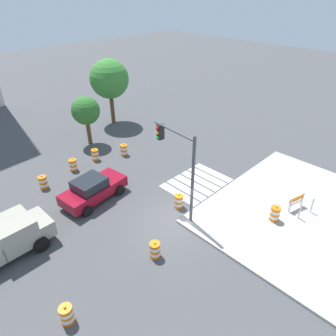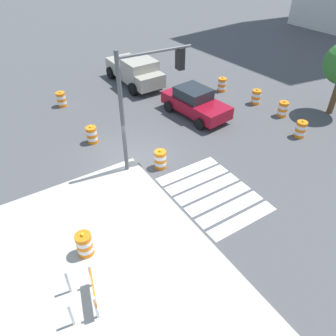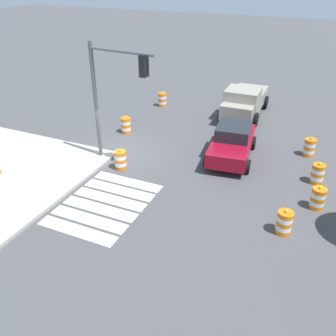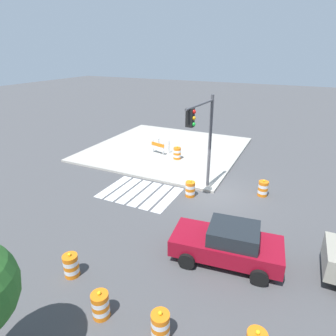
# 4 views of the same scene
# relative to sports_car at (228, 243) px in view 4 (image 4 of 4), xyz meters

# --- Properties ---
(ground_plane) EXTENTS (120.00, 120.00, 0.00)m
(ground_plane) POSITION_rel_sports_car_xyz_m (2.16, -5.33, -0.81)
(ground_plane) COLOR #474749
(sidewalk_corner) EXTENTS (12.00, 12.00, 0.15)m
(sidewalk_corner) POSITION_rel_sports_car_xyz_m (8.16, -11.33, -0.74)
(sidewalk_corner) COLOR #ADA89E
(sidewalk_corner) RESTS_ON ground
(crosswalk_stripes) EXTENTS (4.35, 3.20, 0.02)m
(crosswalk_stripes) POSITION_rel_sports_car_xyz_m (6.16, -3.53, -0.80)
(crosswalk_stripes) COLOR silver
(crosswalk_stripes) RESTS_ON ground
(sports_car) EXTENTS (4.49, 2.52, 1.63)m
(sports_car) POSITION_rel_sports_car_xyz_m (0.00, 0.00, 0.00)
(sports_car) COLOR maroon
(sports_car) RESTS_ON ground
(traffic_barrel_crosswalk_end) EXTENTS (0.56, 0.56, 1.02)m
(traffic_barrel_crosswalk_end) POSITION_rel_sports_car_xyz_m (2.94, 4.31, -0.36)
(traffic_barrel_crosswalk_end) COLOR orange
(traffic_barrel_crosswalk_end) RESTS_ON ground
(traffic_barrel_median_far) EXTENTS (0.56, 0.56, 1.02)m
(traffic_barrel_median_far) POSITION_rel_sports_car_xyz_m (3.32, -4.45, -0.36)
(traffic_barrel_median_far) COLOR orange
(traffic_barrel_median_far) RESTS_ON ground
(traffic_barrel_far_curb) EXTENTS (0.56, 0.56, 1.02)m
(traffic_barrel_far_curb) POSITION_rel_sports_car_xyz_m (-0.46, -6.34, -0.36)
(traffic_barrel_far_curb) COLOR orange
(traffic_barrel_far_curb) RESTS_ON ground
(traffic_barrel_lane_center) EXTENTS (0.56, 0.56, 1.02)m
(traffic_barrel_lane_center) POSITION_rel_sports_car_xyz_m (5.05, 3.33, -0.36)
(traffic_barrel_lane_center) COLOR orange
(traffic_barrel_lane_center) RESTS_ON ground
(traffic_barrel_opposite_curb) EXTENTS (0.56, 0.56, 1.02)m
(traffic_barrel_opposite_curb) POSITION_rel_sports_car_xyz_m (0.90, 4.13, -0.36)
(traffic_barrel_opposite_curb) COLOR orange
(traffic_barrel_opposite_curb) RESTS_ON ground
(traffic_barrel_on_sidewalk) EXTENTS (0.56, 0.56, 1.02)m
(traffic_barrel_on_sidewalk) POSITION_rel_sports_car_xyz_m (6.30, -9.34, -0.21)
(traffic_barrel_on_sidewalk) COLOR orange
(traffic_barrel_on_sidewalk) RESTS_ON sidewalk_corner
(construction_barricade) EXTENTS (1.39, 1.06, 1.00)m
(construction_barricade) POSITION_rel_sports_car_xyz_m (8.13, -9.91, -0.09)
(construction_barricade) COLOR silver
(construction_barricade) RESTS_ON sidewalk_corner
(traffic_light_pole) EXTENTS (0.51, 3.28, 5.50)m
(traffic_light_pole) POSITION_rel_sports_car_xyz_m (2.84, -4.80, 3.10)
(traffic_light_pole) COLOR #4C4C51
(traffic_light_pole) RESTS_ON sidewalk_corner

